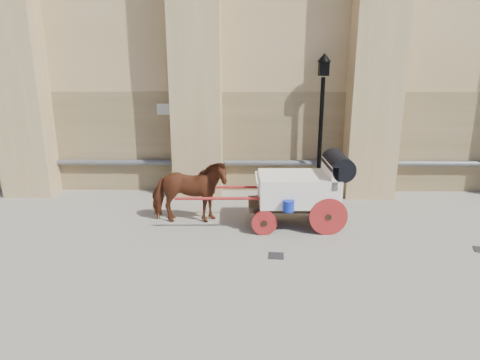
{
  "coord_description": "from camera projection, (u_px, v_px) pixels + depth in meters",
  "views": [
    {
      "loc": [
        0.42,
        -8.62,
        3.99
      ],
      "look_at": [
        0.27,
        1.26,
        1.12
      ],
      "focal_mm": 32.0,
      "sensor_mm": 36.0,
      "label": 1
    }
  ],
  "objects": [
    {
      "name": "ground",
      "position": [
        227.0,
        245.0,
        9.39
      ],
      "size": [
        90.0,
        90.0,
        0.0
      ],
      "primitive_type": "plane",
      "color": "gray",
      "rests_on": "ground"
    },
    {
      "name": "horse",
      "position": [
        189.0,
        192.0,
        10.46
      ],
      "size": [
        1.92,
        0.93,
        1.59
      ],
      "primitive_type": "imported",
      "rotation": [
        0.0,
        0.0,
        1.61
      ],
      "color": "maroon",
      "rests_on": "ground"
    },
    {
      "name": "carriage",
      "position": [
        304.0,
        187.0,
        10.25
      ],
      "size": [
        4.14,
        1.49,
        1.8
      ],
      "rotation": [
        0.0,
        0.0,
        0.02
      ],
      "color": "black",
      "rests_on": "ground"
    },
    {
      "name": "street_lamp",
      "position": [
        321.0,
        123.0,
        12.12
      ],
      "size": [
        0.38,
        0.38,
        4.08
      ],
      "color": "black",
      "rests_on": "ground"
    },
    {
      "name": "drain_grate_near",
      "position": [
        276.0,
        256.0,
        8.87
      ],
      "size": [
        0.35,
        0.35,
        0.01
      ],
      "primitive_type": "cube",
      "rotation": [
        0.0,
        0.0,
        -0.08
      ],
      "color": "black",
      "rests_on": "ground"
    }
  ]
}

